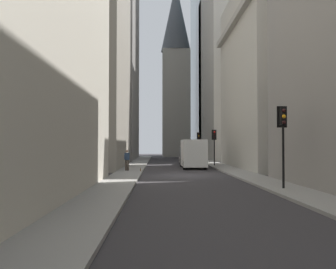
{
  "coord_description": "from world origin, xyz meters",
  "views": [
    {
      "loc": [
        -27.96,
        2.09,
        2.33
      ],
      "look_at": [
        12.5,
        0.99,
        3.49
      ],
      "focal_mm": 39.13,
      "sensor_mm": 36.0,
      "label": 1
    }
  ],
  "objects_px": {
    "traffic_light_far_junction": "(199,139)",
    "discarded_bottle": "(141,170)",
    "traffic_light_foreground": "(283,128)",
    "traffic_light_midblock": "(214,139)",
    "sedan_white": "(187,159)",
    "pedestrian": "(127,159)",
    "delivery_truck": "(193,154)"
  },
  "relations": [
    {
      "from": "traffic_light_midblock",
      "to": "pedestrian",
      "type": "bearing_deg",
      "value": 132.12
    },
    {
      "from": "delivery_truck",
      "to": "pedestrian",
      "type": "distance_m",
      "value": 8.16
    },
    {
      "from": "traffic_light_foreground",
      "to": "traffic_light_far_junction",
      "type": "height_order",
      "value": "traffic_light_foreground"
    },
    {
      "from": "delivery_truck",
      "to": "traffic_light_far_junction",
      "type": "relative_size",
      "value": 1.55
    },
    {
      "from": "delivery_truck",
      "to": "pedestrian",
      "type": "relative_size",
      "value": 3.64
    },
    {
      "from": "sedan_white",
      "to": "traffic_light_far_junction",
      "type": "relative_size",
      "value": 1.03
    },
    {
      "from": "traffic_light_foreground",
      "to": "traffic_light_midblock",
      "type": "bearing_deg",
      "value": 0.7
    },
    {
      "from": "delivery_truck",
      "to": "traffic_light_far_junction",
      "type": "distance_m",
      "value": 20.34
    },
    {
      "from": "sedan_white",
      "to": "discarded_bottle",
      "type": "height_order",
      "value": "sedan_white"
    },
    {
      "from": "discarded_bottle",
      "to": "delivery_truck",
      "type": "bearing_deg",
      "value": -38.34
    },
    {
      "from": "traffic_light_midblock",
      "to": "discarded_bottle",
      "type": "relative_size",
      "value": 14.27
    },
    {
      "from": "delivery_truck",
      "to": "traffic_light_midblock",
      "type": "relative_size",
      "value": 1.68
    },
    {
      "from": "traffic_light_foreground",
      "to": "discarded_bottle",
      "type": "bearing_deg",
      "value": 32.63
    },
    {
      "from": "traffic_light_midblock",
      "to": "pedestrian",
      "type": "distance_m",
      "value": 11.98
    },
    {
      "from": "traffic_light_midblock",
      "to": "traffic_light_foreground",
      "type": "bearing_deg",
      "value": -179.3
    },
    {
      "from": "discarded_bottle",
      "to": "traffic_light_foreground",
      "type": "bearing_deg",
      "value": -147.37
    },
    {
      "from": "pedestrian",
      "to": "discarded_bottle",
      "type": "xyz_separation_m",
      "value": [
        -0.93,
        -1.21,
        -0.86
      ]
    },
    {
      "from": "traffic_light_midblock",
      "to": "delivery_truck",
      "type": "bearing_deg",
      "value": 134.79
    },
    {
      "from": "pedestrian",
      "to": "discarded_bottle",
      "type": "relative_size",
      "value": 6.57
    },
    {
      "from": "delivery_truck",
      "to": "traffic_light_midblock",
      "type": "bearing_deg",
      "value": -45.21
    },
    {
      "from": "traffic_light_foreground",
      "to": "discarded_bottle",
      "type": "height_order",
      "value": "traffic_light_foreground"
    },
    {
      "from": "sedan_white",
      "to": "traffic_light_far_junction",
      "type": "xyz_separation_m",
      "value": [
        13.35,
        -2.86,
        2.54
      ]
    },
    {
      "from": "traffic_light_foreground",
      "to": "traffic_light_midblock",
      "type": "relative_size",
      "value": 1.09
    },
    {
      "from": "delivery_truck",
      "to": "traffic_light_foreground",
      "type": "distance_m",
      "value": 18.79
    },
    {
      "from": "delivery_truck",
      "to": "discarded_bottle",
      "type": "height_order",
      "value": "delivery_truck"
    },
    {
      "from": "traffic_light_far_junction",
      "to": "discarded_bottle",
      "type": "height_order",
      "value": "traffic_light_far_junction"
    },
    {
      "from": "traffic_light_midblock",
      "to": "traffic_light_far_junction",
      "type": "height_order",
      "value": "traffic_light_far_junction"
    },
    {
      "from": "traffic_light_far_junction",
      "to": "traffic_light_midblock",
      "type": "bearing_deg",
      "value": 179.2
    },
    {
      "from": "sedan_white",
      "to": "traffic_light_far_junction",
      "type": "height_order",
      "value": "traffic_light_far_junction"
    },
    {
      "from": "delivery_truck",
      "to": "traffic_light_foreground",
      "type": "relative_size",
      "value": 1.54
    },
    {
      "from": "sedan_white",
      "to": "traffic_light_midblock",
      "type": "xyz_separation_m",
      "value": [
        -4.11,
        -2.61,
        2.3
      ]
    },
    {
      "from": "sedan_white",
      "to": "traffic_light_midblock",
      "type": "relative_size",
      "value": 1.12
    }
  ]
}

